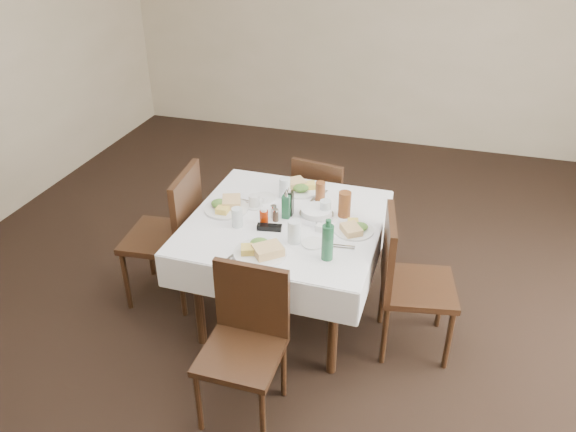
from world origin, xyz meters
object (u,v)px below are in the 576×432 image
object	(u,v)px
chair_west	(173,228)
water_n	(285,188)
coffee_mug	(254,202)
green_bottle	(328,242)
water_s	(294,232)
chair_north	(321,201)
oil_cruet_green	(286,206)
bread_basket	(316,214)
ketchup_bottle	(264,217)
dining_table	(285,232)
water_w	(237,217)
chair_south	(246,333)
oil_cruet_dark	(289,202)
chair_east	(404,276)
water_e	(325,210)

from	to	relation	value
chair_west	water_n	size ratio (longest dim) A/B	7.19
coffee_mug	green_bottle	bearing A→B (deg)	-37.01
water_s	chair_north	bearing A→B (deg)	94.27
oil_cruet_green	green_bottle	distance (m)	0.51
bread_basket	ketchup_bottle	size ratio (longest dim) A/B	1.90
dining_table	water_s	distance (m)	0.31
water_w	oil_cruet_green	bearing A→B (deg)	35.76
chair_south	water_n	size ratio (longest dim) A/B	6.38
green_bottle	chair_south	bearing A→B (deg)	-126.28
chair_south	oil_cruet_dark	world-z (taller)	oil_cruet_dark
chair_north	water_n	world-z (taller)	water_n
water_s	oil_cruet_dark	xyz separation A→B (m)	(-0.12, 0.30, 0.02)
dining_table	bread_basket	world-z (taller)	bread_basket
water_w	ketchup_bottle	bearing A→B (deg)	22.81
chair_east	green_bottle	size ratio (longest dim) A/B	3.71
water_w	ketchup_bottle	distance (m)	0.17
chair_south	ketchup_bottle	world-z (taller)	chair_south
chair_north	ketchup_bottle	world-z (taller)	ketchup_bottle
dining_table	water_e	xyz separation A→B (m)	(0.24, 0.08, 0.15)
chair_south	oil_cruet_dark	xyz separation A→B (m)	(-0.02, 0.87, 0.35)
chair_west	bread_basket	world-z (taller)	chair_west
chair_north	bread_basket	world-z (taller)	chair_north
chair_south	dining_table	bearing A→B (deg)	91.47
chair_west	water_w	bearing A→B (deg)	-14.52
chair_east	coffee_mug	xyz separation A→B (m)	(-1.02, 0.17, 0.26)
water_n	coffee_mug	bearing A→B (deg)	-129.40
ketchup_bottle	coffee_mug	world-z (taller)	ketchup_bottle
oil_cruet_green	green_bottle	world-z (taller)	green_bottle
chair_north	ketchup_bottle	size ratio (longest dim) A/B	7.41
water_e	ketchup_bottle	bearing A→B (deg)	-152.97
chair_south	green_bottle	world-z (taller)	green_bottle
water_n	coffee_mug	xyz separation A→B (m)	(-0.15, -0.19, -0.03)
ketchup_bottle	chair_south	bearing A→B (deg)	-79.52
dining_table	coffee_mug	xyz separation A→B (m)	(-0.24, 0.10, 0.13)
water_s	water_w	distance (m)	0.39
water_n	chair_west	bearing A→B (deg)	-156.26
chair_west	water_n	bearing A→B (deg)	23.74
water_s	chair_west	bearing A→B (deg)	167.04
water_w	oil_cruet_green	distance (m)	0.32
water_w	dining_table	bearing A→B (deg)	31.00
bread_basket	water_s	bearing A→B (deg)	-101.13
water_w	water_n	bearing A→B (deg)	68.97
dining_table	water_w	world-z (taller)	water_w
green_bottle	bread_basket	bearing A→B (deg)	111.88
chair_east	water_e	xyz separation A→B (m)	(-0.54, 0.15, 0.29)
ketchup_bottle	green_bottle	xyz separation A→B (m)	(0.46, -0.25, 0.06)
water_n	water_s	size ratio (longest dim) A/B	0.97
chair_north	chair_west	world-z (taller)	chair_west
green_bottle	water_s	bearing A→B (deg)	153.51
water_s	oil_cruet_green	distance (m)	0.29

